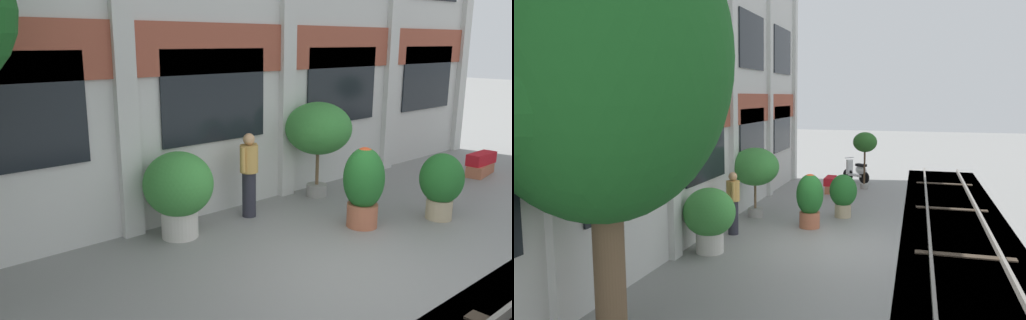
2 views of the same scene
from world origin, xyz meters
The scene contains 7 objects.
ground_plane centered at (0.00, 0.00, 0.00)m, with size 80.00×80.00×0.00m, color gray.
potted_plant_ribbed_drum centered at (1.51, 0.76, 0.81)m, with size 0.72×0.72×1.44m.
potted_plant_stone_basin centered at (-1.22, 2.46, 0.85)m, with size 1.17×1.17×1.47m.
potted_plant_low_pan centered at (2.23, 2.52, 1.44)m, with size 1.39×1.39×2.01m.
potted_plant_glazed_jar centered at (2.92, 0.08, 0.70)m, with size 0.79×0.79×1.24m.
potted_plant_square_trough centered at (6.61, 1.08, 0.26)m, with size 1.09×0.52×0.55m.
resident_by_doorway centered at (0.32, 2.48, 0.85)m, with size 0.50×0.34×1.59m.
Camera 1 is at (-5.39, -4.41, 3.22)m, focal length 35.00 mm.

